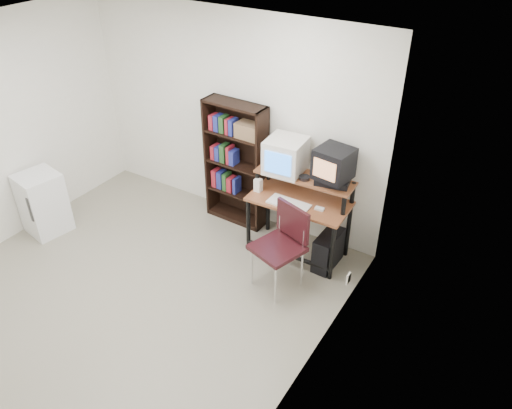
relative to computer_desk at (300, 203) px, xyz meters
The scene contains 18 objects.
floor 2.11m from the computer_desk, 125.79° to the right, with size 4.00×4.00×0.01m, color #9E9883.
ceiling 2.77m from the computer_desk, 125.79° to the right, with size 4.00×4.00×0.01m, color white.
back_wall 1.38m from the computer_desk, 161.92° to the left, with size 4.00×0.01×2.60m, color white.
right_wall 1.92m from the computer_desk, 62.78° to the right, with size 0.01×4.00×2.60m, color white.
computer_desk is the anchor object (origin of this frame).
crt_monitor 0.56m from the computer_desk, 158.34° to the left, with size 0.44×0.45×0.39m.
vcr 0.47m from the computer_desk, 21.04° to the left, with size 0.36×0.26×0.08m, color black.
crt_tv 0.63m from the computer_desk, 20.53° to the left, with size 0.41×0.40×0.34m.
cd_spindle 0.32m from the computer_desk, 53.88° to the left, with size 0.12×0.12×0.05m, color #26262B.
keyboard 0.18m from the computer_desk, 109.05° to the right, with size 0.47×0.21×0.04m, color white.
mousepad 0.30m from the computer_desk, 15.98° to the right, with size 0.22×0.18×0.01m, color black.
mouse 0.29m from the computer_desk, 16.12° to the right, with size 0.10×0.06×0.03m, color white.
desk_speaker 0.52m from the computer_desk, 169.08° to the right, with size 0.08×0.07×0.17m, color white.
pc_tower 0.62m from the computer_desk, ahead, with size 0.20×0.45×0.42m, color black.
school_chair 0.59m from the computer_desk, 79.78° to the right, with size 0.59×0.59×0.94m.
bookshelf 1.04m from the computer_desk, 166.82° to the left, with size 0.80×0.29×1.59m.
mini_fridge 3.16m from the computer_desk, 156.60° to the right, with size 0.54×0.55×0.79m.
wall_outlet 1.02m from the computer_desk, 29.75° to the right, with size 0.02×0.08×0.12m, color beige.
Camera 1 is at (3.20, -2.64, 3.72)m, focal length 35.00 mm.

